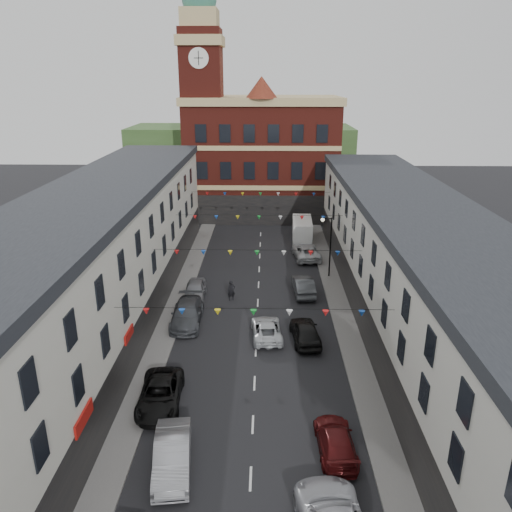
# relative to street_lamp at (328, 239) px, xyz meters

# --- Properties ---
(ground) EXTENTS (160.00, 160.00, 0.00)m
(ground) POSITION_rel_street_lamp_xyz_m (-6.55, -14.00, -3.90)
(ground) COLOR black
(ground) RESTS_ON ground
(pavement_left) EXTENTS (1.80, 64.00, 0.15)m
(pavement_left) POSITION_rel_street_lamp_xyz_m (-13.45, -12.00, -3.83)
(pavement_left) COLOR #605E5B
(pavement_left) RESTS_ON ground
(pavement_right) EXTENTS (1.80, 64.00, 0.15)m
(pavement_right) POSITION_rel_street_lamp_xyz_m (0.35, -12.00, -3.83)
(pavement_right) COLOR #605E5B
(pavement_right) RESTS_ON ground
(terrace_left) EXTENTS (8.40, 56.00, 10.70)m
(terrace_left) POSITION_rel_street_lamp_xyz_m (-18.33, -13.00, 1.44)
(terrace_left) COLOR beige
(terrace_left) RESTS_ON ground
(terrace_right) EXTENTS (8.40, 56.00, 9.70)m
(terrace_right) POSITION_rel_street_lamp_xyz_m (5.23, -13.00, 0.95)
(terrace_right) COLOR beige
(terrace_right) RESTS_ON ground
(civic_building) EXTENTS (20.60, 13.30, 18.50)m
(civic_building) POSITION_rel_street_lamp_xyz_m (-6.55, 23.95, 4.23)
(civic_building) COLOR maroon
(civic_building) RESTS_ON ground
(clock_tower) EXTENTS (5.60, 5.60, 30.00)m
(clock_tower) POSITION_rel_street_lamp_xyz_m (-14.05, 21.00, 11.03)
(clock_tower) COLOR maroon
(clock_tower) RESTS_ON ground
(distant_hill) EXTENTS (40.00, 14.00, 10.00)m
(distant_hill) POSITION_rel_street_lamp_xyz_m (-10.55, 48.00, 1.10)
(distant_hill) COLOR #334F24
(distant_hill) RESTS_ON ground
(street_lamp) EXTENTS (1.10, 0.36, 6.00)m
(street_lamp) POSITION_rel_street_lamp_xyz_m (0.00, 0.00, 0.00)
(street_lamp) COLOR black
(street_lamp) RESTS_ON ground
(car_left_b) EXTENTS (2.36, 5.15, 1.64)m
(car_left_b) POSITION_rel_street_lamp_xyz_m (-10.41, -25.41, -3.09)
(car_left_b) COLOR #919298
(car_left_b) RESTS_ON ground
(car_left_c) EXTENTS (2.73, 5.38, 1.46)m
(car_left_c) POSITION_rel_street_lamp_xyz_m (-12.05, -20.30, -3.18)
(car_left_c) COLOR black
(car_left_c) RESTS_ON ground
(car_left_d) EXTENTS (2.44, 5.69, 1.63)m
(car_left_d) POSITION_rel_street_lamp_xyz_m (-12.05, -9.85, -3.09)
(car_left_d) COLOR #43454B
(car_left_d) RESTS_ON ground
(car_left_e) EXTENTS (1.95, 4.59, 1.55)m
(car_left_e) POSITION_rel_street_lamp_xyz_m (-12.05, -5.19, -3.13)
(car_left_e) COLOR gray
(car_left_e) RESTS_ON ground
(car_right_c) EXTENTS (2.04, 4.66, 1.33)m
(car_right_c) POSITION_rel_street_lamp_xyz_m (-2.23, -24.02, -3.24)
(car_right_c) COLOR #4E0F10
(car_right_c) RESTS_ON ground
(car_right_d) EXTENTS (2.32, 4.87, 1.61)m
(car_right_d) POSITION_rel_street_lamp_xyz_m (-2.95, -12.56, -3.10)
(car_right_d) COLOR black
(car_right_d) RESTS_ON ground
(car_right_e) EXTENTS (2.01, 4.86, 1.56)m
(car_right_e) POSITION_rel_street_lamp_xyz_m (-2.52, -3.93, -3.12)
(car_right_e) COLOR #44474B
(car_right_e) RESTS_ON ground
(car_right_f) EXTENTS (3.07, 5.74, 1.53)m
(car_right_f) POSITION_rel_street_lamp_xyz_m (-1.58, 5.39, -3.14)
(car_right_f) COLOR silver
(car_right_f) RESTS_ON ground
(moving_car) EXTENTS (2.51, 4.81, 1.29)m
(moving_car) POSITION_rel_street_lamp_xyz_m (-5.79, -11.93, -3.26)
(moving_car) COLOR silver
(moving_car) RESTS_ON ground
(white_van) EXTENTS (2.40, 5.79, 2.53)m
(white_van) POSITION_rel_street_lamp_xyz_m (-1.61, 11.73, -2.64)
(white_van) COLOR white
(white_van) RESTS_ON ground
(pedestrian) EXTENTS (0.77, 0.64, 1.80)m
(pedestrian) POSITION_rel_street_lamp_xyz_m (-8.85, -5.46, -3.00)
(pedestrian) COLOR black
(pedestrian) RESTS_ON ground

